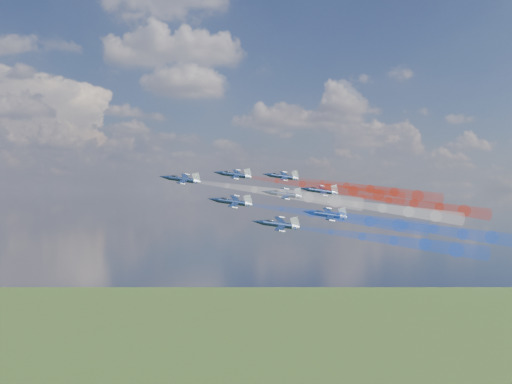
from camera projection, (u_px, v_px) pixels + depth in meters
name	position (u px, v px, depth m)	size (l,w,h in m)	color
jet_lead	(181.00, 179.00, 158.85)	(9.42, 11.78, 3.14)	black
trail_lead	(281.00, 193.00, 159.27)	(3.93, 45.49, 3.93)	white
jet_inner_left	(232.00, 202.00, 146.19)	(9.42, 11.78, 3.14)	black
trail_inner_left	(340.00, 217.00, 146.62)	(3.93, 45.49, 3.93)	blue
jet_inner_right	(234.00, 175.00, 169.14)	(9.42, 11.78, 3.14)	black
trail_inner_right	(328.00, 188.00, 169.57)	(3.93, 45.49, 3.93)	red
jet_outer_left	(278.00, 224.00, 136.42)	(9.42, 11.78, 3.14)	black
trail_outer_left	(394.00, 240.00, 136.85)	(3.93, 45.49, 3.93)	blue
jet_center_third	(283.00, 194.00, 160.12)	(9.42, 11.78, 3.14)	black
trail_center_third	(382.00, 208.00, 160.54)	(3.93, 45.49, 3.93)	white
jet_outer_right	(282.00, 177.00, 179.13)	(9.42, 11.78, 3.14)	black
trail_outer_right	(370.00, 189.00, 179.56)	(3.93, 45.49, 3.93)	red
jet_rear_left	(327.00, 215.00, 147.55)	(9.42, 11.78, 3.14)	black
trail_rear_left	(434.00, 229.00, 147.98)	(3.93, 45.49, 3.93)	blue
jet_rear_right	(320.00, 191.00, 169.13)	(9.42, 11.78, 3.14)	black
trail_rear_right	(414.00, 204.00, 169.56)	(3.93, 45.49, 3.93)	red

